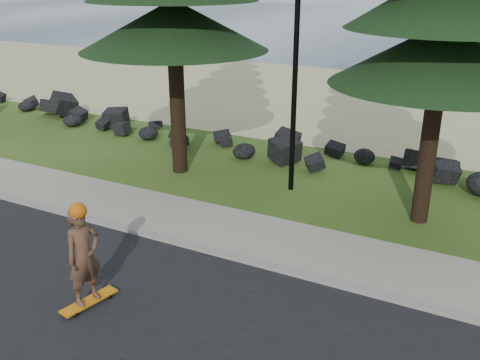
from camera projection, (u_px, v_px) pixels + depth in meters
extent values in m
plane|color=#2D4C17|center=(237.00, 237.00, 12.11)|extent=(160.00, 160.00, 0.00)
cube|color=black|center=(105.00, 356.00, 8.40)|extent=(160.00, 7.00, 0.02)
cube|color=gray|center=(218.00, 253.00, 11.35)|extent=(160.00, 0.20, 0.10)
cube|color=#9F9485|center=(241.00, 232.00, 12.26)|extent=(160.00, 2.00, 0.08)
cube|color=tan|center=(386.00, 103.00, 24.09)|extent=(160.00, 15.00, 0.01)
cube|color=#31455E|center=(469.00, 28.00, 54.22)|extent=(160.00, 58.00, 0.01)
cylinder|color=black|center=(296.00, 41.00, 13.28)|extent=(0.14, 0.14, 8.00)
cube|color=orange|center=(89.00, 301.00, 9.61)|extent=(0.50, 1.12, 0.04)
imported|color=brown|center=(84.00, 256.00, 9.27)|extent=(0.57, 0.74, 1.81)
sphere|color=#CA580B|center=(78.00, 211.00, 8.95)|extent=(0.29, 0.29, 0.29)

